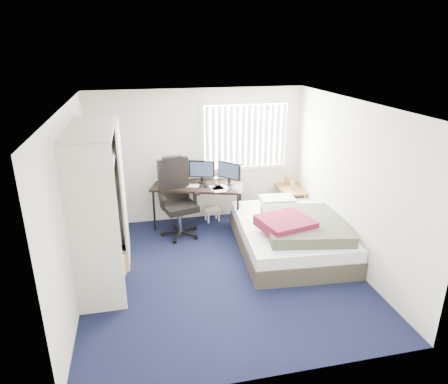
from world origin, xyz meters
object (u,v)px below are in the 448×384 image
office_chair (178,206)px  bed (291,233)px  nightstand (288,190)px  desk (198,183)px

office_chair → bed: 2.05m
nightstand → office_chair: bearing=-170.1°
office_chair → nightstand: (2.24, 0.39, -0.02)m
nightstand → bed: 1.53m
desk → office_chair: office_chair is taller
office_chair → bed: bearing=-30.5°
office_chair → nightstand: bearing=9.9°
bed → desk: bearing=135.0°
desk → office_chair: 0.60m
desk → nightstand: 1.85m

